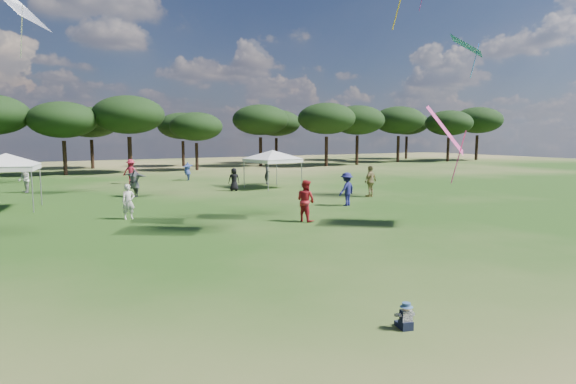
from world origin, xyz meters
name	(u,v)px	position (x,y,z in m)	size (l,w,h in m)	color
ground	(487,371)	(0.00, 0.00, 0.00)	(140.00, 140.00, 0.00)	#274916
tree_line	(114,118)	(2.39, 47.41, 5.42)	(108.78, 17.63, 7.77)	black
tent_left	(6,156)	(-6.94, 23.01, 2.74)	(5.50, 5.50, 3.17)	gray
tent_right	(273,152)	(9.39, 25.51, 2.56)	(6.23, 6.23, 2.98)	gray
toddler	(405,317)	(0.04, 1.92, 0.24)	(0.40, 0.43, 0.54)	black
festival_crowd	(170,182)	(1.68, 24.45, 0.86)	(25.69, 22.37, 1.92)	#AA1C33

